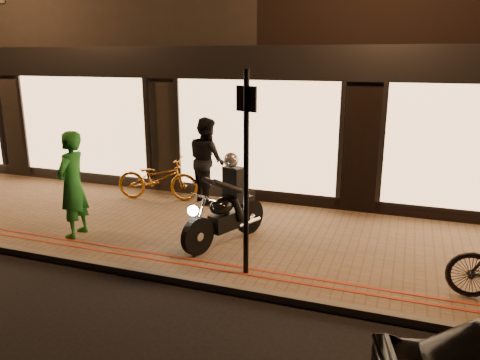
# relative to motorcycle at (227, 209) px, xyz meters

# --- Properties ---
(ground) EXTENTS (90.00, 90.00, 0.00)m
(ground) POSITION_rel_motorcycle_xyz_m (-0.29, -1.52, -0.73)
(ground) COLOR black
(ground) RESTS_ON ground
(sidewalk) EXTENTS (50.00, 4.00, 0.12)m
(sidewalk) POSITION_rel_motorcycle_xyz_m (-0.29, 0.48, -0.67)
(sidewalk) COLOR brown
(sidewalk) RESTS_ON ground
(kerb_stone) EXTENTS (50.00, 0.14, 0.12)m
(kerb_stone) POSITION_rel_motorcycle_xyz_m (-0.29, -1.47, -0.67)
(kerb_stone) COLOR #59544C
(kerb_stone) RESTS_ON ground
(red_kerb_lines) EXTENTS (50.00, 0.26, 0.01)m
(red_kerb_lines) POSITION_rel_motorcycle_xyz_m (-0.29, -0.97, -0.61)
(red_kerb_lines) COLOR maroon
(red_kerb_lines) RESTS_ON sidewalk
(building_row) EXTENTS (48.00, 10.11, 8.50)m
(building_row) POSITION_rel_motorcycle_xyz_m (-0.29, 7.47, 3.51)
(building_row) COLOR black
(building_row) RESTS_ON ground
(motorcycle) EXTENTS (0.91, 1.84, 1.59)m
(motorcycle) POSITION_rel_motorcycle_xyz_m (0.00, 0.00, 0.00)
(motorcycle) COLOR black
(motorcycle) RESTS_ON sidewalk
(sign_post) EXTENTS (0.34, 0.16, 3.00)m
(sign_post) POSITION_rel_motorcycle_xyz_m (0.70, -1.01, 1.06)
(sign_post) COLOR black
(sign_post) RESTS_ON sidewalk
(bicycle_gold) EXTENTS (1.96, 0.99, 0.98)m
(bicycle_gold) POSITION_rel_motorcycle_xyz_m (-2.39, 1.83, -0.12)
(bicycle_gold) COLOR #C17A22
(bicycle_gold) RESTS_ON sidewalk
(person_green) EXTENTS (0.53, 0.74, 1.92)m
(person_green) POSITION_rel_motorcycle_xyz_m (-2.70, -0.63, 0.34)
(person_green) COLOR #1D6F25
(person_green) RESTS_ON sidewalk
(person_dark) EXTENTS (1.16, 1.14, 1.89)m
(person_dark) POSITION_rel_motorcycle_xyz_m (-1.31, 2.13, 0.33)
(person_dark) COLOR black
(person_dark) RESTS_ON sidewalk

